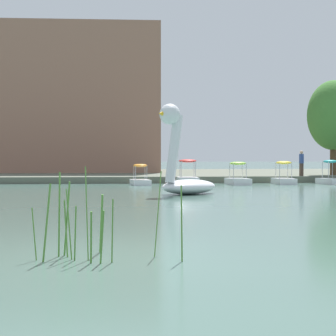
{
  "coord_description": "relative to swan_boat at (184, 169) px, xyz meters",
  "views": [
    {
      "loc": [
        0.32,
        -8.92,
        1.59
      ],
      "look_at": [
        2.98,
        17.06,
        1.15
      ],
      "focal_mm": 57.13,
      "sensor_mm": 36.0,
      "label": 1
    }
  ],
  "objects": [
    {
      "name": "ground_plane",
      "position": [
        -3.44,
        -14.74,
        -1.13
      ],
      "size": [
        612.7,
        612.7,
        0.0
      ],
      "primitive_type": "plane",
      "color": "#47665B"
    },
    {
      "name": "shore_bank_far",
      "position": [
        -3.44,
        23.9,
        -0.91
      ],
      "size": [
        140.55,
        26.18,
        0.43
      ],
      "primitive_type": "cube",
      "color": "#5B6051",
      "rests_on": "ground_plane"
    },
    {
      "name": "swan_boat",
      "position": [
        0.0,
        0.0,
        0.0
      ],
      "size": [
        3.36,
        3.09,
        4.0
      ],
      "color": "white",
      "rests_on": "ground_plane"
    },
    {
      "name": "pedal_boat_orange",
      "position": [
        -1.49,
        8.93,
        -0.77
      ],
      "size": [
        1.26,
        2.12,
        1.29
      ],
      "color": "white",
      "rests_on": "ground_plane"
    },
    {
      "name": "pedal_boat_red",
      "position": [
        1.47,
        9.26,
        -0.7
      ],
      "size": [
        1.3,
        2.12,
        1.57
      ],
      "color": "white",
      "rests_on": "ground_plane"
    },
    {
      "name": "pedal_boat_lime",
      "position": [
        4.55,
        8.79,
        -0.73
      ],
      "size": [
        1.32,
        2.09,
        1.41
      ],
      "color": "white",
      "rests_on": "ground_plane"
    },
    {
      "name": "pedal_boat_yellow",
      "position": [
        7.58,
        9.1,
        -0.72
      ],
      "size": [
        1.11,
        2.04,
        1.45
      ],
      "color": "white",
      "rests_on": "ground_plane"
    },
    {
      "name": "pedal_boat_teal",
      "position": [
        10.55,
        8.89,
        -0.71
      ],
      "size": [
        1.3,
        2.1,
        1.53
      ],
      "color": "white",
      "rests_on": "ground_plane"
    },
    {
      "name": "tree_sapling_by_fence",
      "position": [
        12.64,
        13.37,
        3.58
      ],
      "size": [
        5.26,
        5.24,
        6.82
      ],
      "color": "#4C3823",
      "rests_on": "shore_bank_far"
    },
    {
      "name": "person_on_path",
      "position": [
        9.74,
        11.91,
        0.21
      ],
      "size": [
        0.28,
        0.29,
        1.73
      ],
      "color": "#47382D",
      "rests_on": "shore_bank_far"
    },
    {
      "name": "apartment_block",
      "position": [
        -9.43,
        27.39,
        5.58
      ],
      "size": [
        21.64,
        14.51,
        12.56
      ],
      "primitive_type": "cube",
      "rotation": [
        0.0,
        0.0,
        -0.05
      ],
      "color": "#996B56",
      "rests_on": "shore_bank_far"
    },
    {
      "name": "reed_clump_foreground",
      "position": [
        -3.54,
        -15.11,
        -0.58
      ],
      "size": [
        2.36,
        1.08,
        1.47
      ],
      "color": "#4C7F33",
      "rests_on": "ground_plane"
    }
  ]
}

